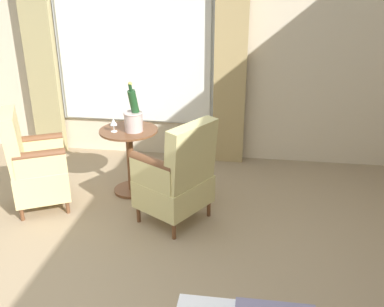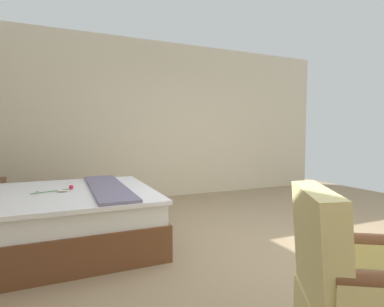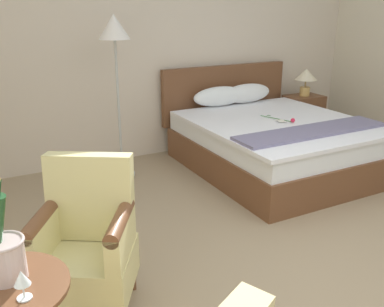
% 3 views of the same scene
% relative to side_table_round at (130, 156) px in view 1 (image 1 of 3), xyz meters
% --- Properties ---
extents(wall_window_side, '(0.27, 6.68, 2.94)m').
position_rel_side_table_round_xyz_m(wall_window_side, '(-1.09, -0.19, 1.07)').
color(wall_window_side, beige).
rests_on(wall_window_side, ground).
extents(side_table_round, '(0.57, 0.57, 0.67)m').
position_rel_side_table_round_xyz_m(side_table_round, '(0.00, 0.00, 0.00)').
color(side_table_round, brown).
rests_on(side_table_round, ground).
extents(champagne_bucket, '(0.19, 0.19, 0.49)m').
position_rel_side_table_round_xyz_m(champagne_bucket, '(0.03, 0.07, 0.42)').
color(champagne_bucket, '#C1AAA7').
rests_on(champagne_bucket, side_table_round).
extents(wine_glass_near_bucket, '(0.06, 0.06, 0.15)m').
position_rel_side_table_round_xyz_m(wine_glass_near_bucket, '(-0.17, -0.06, 0.39)').
color(wine_glass_near_bucket, white).
rests_on(wine_glass_near_bucket, side_table_round).
extents(wine_glass_near_edge, '(0.07, 0.07, 0.13)m').
position_rel_side_table_round_xyz_m(wine_glass_near_edge, '(0.08, -0.12, 0.37)').
color(wine_glass_near_edge, white).
rests_on(wine_glass_near_edge, side_table_round).
extents(armchair_by_window, '(0.75, 0.74, 0.96)m').
position_rel_side_table_round_xyz_m(armchair_by_window, '(0.50, 0.57, 0.05)').
color(armchair_by_window, brown).
rests_on(armchair_by_window, ground).
extents(armchair_facing_bed, '(0.69, 0.69, 0.96)m').
position_rel_side_table_round_xyz_m(armchair_facing_bed, '(0.43, -0.80, 0.03)').
color(armchair_facing_bed, brown).
rests_on(armchair_facing_bed, ground).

